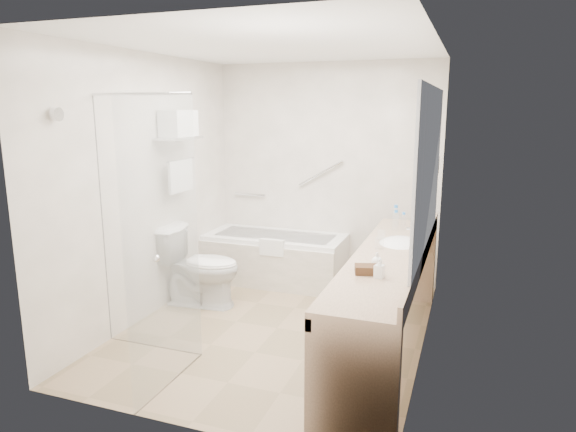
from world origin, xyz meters
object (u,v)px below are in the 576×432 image
(toilet, at_px, (200,267))
(amenity_basket, at_px, (368,270))
(bathtub, at_px, (275,258))
(water_bottle_left, at_px, (396,217))
(vanity_counter, at_px, (389,279))

(toilet, bearing_deg, amenity_basket, -122.16)
(bathtub, relative_size, water_bottle_left, 7.34)
(vanity_counter, xyz_separation_m, toilet, (-1.97, 0.44, -0.24))
(amenity_basket, xyz_separation_m, water_bottle_left, (-0.03, 1.53, 0.07))
(bathtub, height_order, amenity_basket, amenity_basket)
(vanity_counter, relative_size, toilet, 3.28)
(amenity_basket, distance_m, water_bottle_left, 1.53)
(bathtub, relative_size, amenity_basket, 8.92)
(bathtub, distance_m, amenity_basket, 2.49)
(amenity_basket, height_order, water_bottle_left, water_bottle_left)
(vanity_counter, relative_size, water_bottle_left, 12.39)
(toilet, distance_m, water_bottle_left, 2.03)
(toilet, bearing_deg, vanity_counter, -107.57)
(amenity_basket, bearing_deg, bathtub, 127.03)
(bathtub, height_order, water_bottle_left, water_bottle_left)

